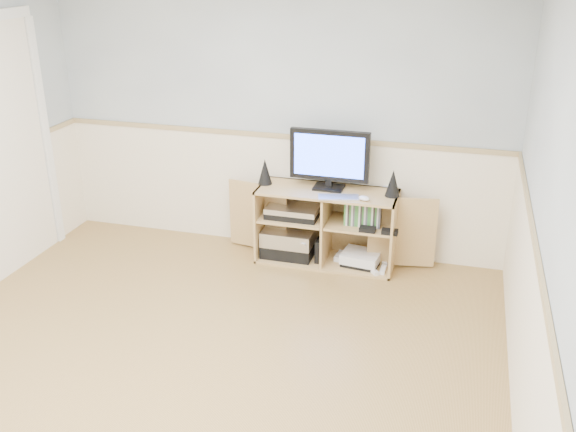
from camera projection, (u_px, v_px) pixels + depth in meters
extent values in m
cube|color=#A8854A|center=(173.00, 393.00, 3.92)|extent=(4.00, 4.50, 0.02)
cube|color=silver|center=(557.00, 245.00, 2.93)|extent=(0.02, 4.50, 2.50)
cube|color=silver|center=(277.00, 109.00, 5.44)|extent=(4.00, 0.02, 2.50)
cube|color=#F5E6C8|center=(277.00, 192.00, 5.71)|extent=(4.00, 0.01, 1.00)
cube|color=tan|center=(277.00, 136.00, 5.51)|extent=(4.00, 0.02, 0.04)
cube|color=white|center=(9.00, 150.00, 5.18)|extent=(0.03, 0.82, 2.00)
cube|color=tan|center=(326.00, 260.00, 5.56)|extent=(1.17, 0.44, 0.02)
cube|color=tan|center=(327.00, 192.00, 5.32)|extent=(1.17, 0.44, 0.02)
cube|color=tan|center=(262.00, 219.00, 5.58)|extent=(0.02, 0.44, 0.65)
cube|color=tan|center=(394.00, 234.00, 5.30)|extent=(0.02, 0.44, 0.65)
cube|color=tan|center=(332.00, 217.00, 5.63)|extent=(1.17, 0.02, 0.65)
cube|color=tan|center=(326.00, 227.00, 5.44)|extent=(0.02, 0.42, 0.61)
cube|color=tan|center=(293.00, 217.00, 5.49)|extent=(0.55, 0.40, 0.02)
cube|color=tan|center=(361.00, 224.00, 5.35)|extent=(0.55, 0.40, 0.02)
cube|color=tan|center=(258.00, 216.00, 5.65)|extent=(0.56, 0.12, 0.61)
cube|color=tan|center=(402.00, 232.00, 5.33)|extent=(0.56, 0.12, 0.61)
cube|color=black|center=(329.00, 188.00, 5.36)|extent=(0.25, 0.18, 0.02)
cube|color=black|center=(329.00, 183.00, 5.34)|extent=(0.05, 0.04, 0.06)
cube|color=black|center=(330.00, 155.00, 5.25)|extent=(0.66, 0.05, 0.42)
cube|color=#2F54FA|center=(329.00, 156.00, 5.22)|extent=(0.58, 0.01, 0.35)
cone|color=black|center=(265.00, 172.00, 5.43)|extent=(0.12, 0.12, 0.22)
cone|color=black|center=(393.00, 183.00, 5.16)|extent=(0.12, 0.12, 0.22)
cube|color=silver|center=(339.00, 197.00, 5.16)|extent=(0.35, 0.21, 0.01)
ellipsoid|color=white|center=(364.00, 198.00, 5.10)|extent=(0.11, 0.10, 0.04)
cube|color=black|center=(289.00, 248.00, 5.62)|extent=(0.44, 0.33, 0.11)
cube|color=silver|center=(289.00, 236.00, 5.57)|extent=(0.44, 0.33, 0.13)
cube|color=black|center=(293.00, 213.00, 5.48)|extent=(0.44, 0.31, 0.05)
cube|color=silver|center=(293.00, 208.00, 5.46)|extent=(0.44, 0.31, 0.05)
cube|color=black|center=(319.00, 250.00, 5.49)|extent=(0.04, 0.14, 0.20)
cube|color=white|center=(348.00, 258.00, 5.53)|extent=(0.23, 0.18, 0.05)
cube|color=black|center=(361.00, 263.00, 5.46)|extent=(0.33, 0.28, 0.03)
cube|color=white|center=(361.00, 257.00, 5.44)|extent=(0.34, 0.30, 0.08)
cube|color=white|center=(383.00, 270.00, 5.34)|extent=(0.04, 0.14, 0.03)
cube|color=white|center=(383.00, 261.00, 5.48)|extent=(0.09, 0.15, 0.03)
cube|color=#3F8C3F|center=(363.00, 214.00, 5.28)|extent=(0.30, 0.13, 0.19)
cube|color=white|center=(390.00, 193.00, 5.41)|extent=(0.12, 0.03, 0.12)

